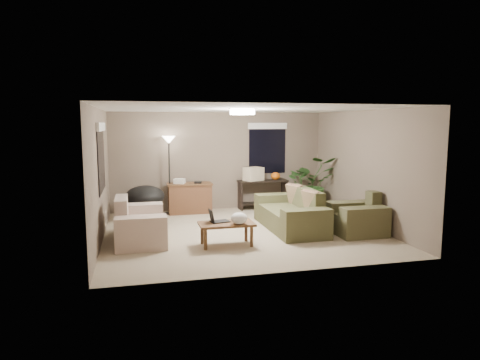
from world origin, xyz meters
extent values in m
plane|color=tan|center=(0.00, 0.00, 0.00)|extent=(5.50, 5.50, 0.00)
plane|color=white|center=(0.00, 0.00, 2.50)|extent=(5.50, 5.50, 0.00)
plane|color=#6D5D50|center=(0.00, 2.50, 1.25)|extent=(5.50, 0.00, 5.50)
plane|color=#6D5D50|center=(0.00, -2.50, 1.25)|extent=(5.50, 0.00, 5.50)
plane|color=#6D5D50|center=(-2.75, 0.00, 1.25)|extent=(0.00, 5.00, 5.00)
plane|color=#6D5D50|center=(2.75, 0.00, 1.25)|extent=(0.00, 5.00, 5.00)
cube|color=#4B4B2D|center=(1.04, 0.02, 0.21)|extent=(0.95, 1.48, 0.42)
cube|color=#46462A|center=(1.40, 0.02, 0.64)|extent=(0.22, 1.48, 0.43)
cube|color=#4A4A2C|center=(1.04, -0.90, 0.30)|extent=(0.95, 0.36, 0.60)
cube|color=#49492C|center=(1.04, 0.94, 0.30)|extent=(0.95, 0.36, 0.60)
cube|color=#8C7251|center=(1.34, -0.43, 0.65)|extent=(0.34, 0.49, 0.47)
cube|color=#8C7251|center=(1.34, 0.47, 0.65)|extent=(0.37, 0.50, 0.47)
cube|color=beige|center=(-2.03, -0.21, 0.21)|extent=(0.90, 0.88, 0.42)
cube|color=beige|center=(-2.37, -0.21, 0.64)|extent=(0.22, 0.88, 0.43)
cube|color=beige|center=(-2.03, -0.83, 0.30)|extent=(0.90, 0.36, 0.60)
cube|color=beige|center=(-2.03, 0.41, 0.30)|extent=(0.90, 0.36, 0.60)
cube|color=#4F4D2F|center=(2.21, -0.68, 0.21)|extent=(0.95, 0.28, 0.42)
cube|color=#454329|center=(2.57, -0.68, 0.64)|extent=(0.22, 0.28, 0.43)
cube|color=brown|center=(2.21, -1.00, 0.30)|extent=(0.95, 0.36, 0.60)
cube|color=#454429|center=(2.21, -0.36, 0.30)|extent=(0.95, 0.36, 0.60)
cube|color=brown|center=(-0.52, -0.89, 0.40)|extent=(1.00, 0.55, 0.04)
cylinder|color=brown|center=(-0.94, -1.09, 0.19)|extent=(0.06, 0.06, 0.38)
cylinder|color=brown|center=(-0.10, -1.09, 0.19)|extent=(0.06, 0.06, 0.38)
cylinder|color=brown|center=(-0.94, -0.69, 0.19)|extent=(0.06, 0.06, 0.38)
cylinder|color=brown|center=(-0.10, -0.69, 0.19)|extent=(0.06, 0.06, 0.38)
cube|color=black|center=(-0.62, -0.79, 0.43)|extent=(0.37, 0.29, 0.02)
cube|color=black|center=(-0.78, -0.79, 0.55)|extent=(0.09, 0.24, 0.22)
ellipsoid|color=white|center=(-0.32, -1.04, 0.53)|extent=(0.32, 0.29, 0.21)
cube|color=brown|center=(-0.82, 2.12, 0.35)|extent=(1.05, 0.45, 0.71)
cube|color=brown|center=(-0.82, 2.12, 0.73)|extent=(1.10, 0.50, 0.04)
cube|color=silver|center=(-1.07, 2.12, 0.81)|extent=(0.31, 0.28, 0.12)
cube|color=black|center=(-0.62, 2.07, 0.77)|extent=(0.22, 0.25, 0.04)
cube|color=black|center=(1.10, 2.23, 0.73)|extent=(1.30, 0.40, 0.04)
cube|color=black|center=(0.50, 2.23, 0.35)|extent=(0.05, 0.38, 0.71)
cube|color=black|center=(1.70, 2.23, 0.35)|extent=(0.05, 0.38, 0.71)
cube|color=black|center=(1.10, 2.23, 0.15)|extent=(1.25, 0.36, 0.03)
ellipsoid|color=orange|center=(1.45, 2.23, 0.85)|extent=(0.31, 0.31, 0.20)
cube|color=beige|center=(0.85, 2.23, 0.92)|extent=(0.56, 0.50, 0.34)
cylinder|color=black|center=(-1.91, 1.61, 0.15)|extent=(0.60, 0.60, 0.30)
ellipsoid|color=black|center=(-1.91, 1.61, 0.55)|extent=(1.08, 1.08, 0.50)
cylinder|color=black|center=(-1.30, 2.18, 0.01)|extent=(0.28, 0.28, 0.02)
cylinder|color=black|center=(-1.30, 2.18, 0.90)|extent=(0.04, 0.04, 1.78)
cone|color=white|center=(-1.30, 2.18, 1.82)|extent=(0.32, 0.32, 0.18)
cylinder|color=white|center=(0.00, 0.00, 2.44)|extent=(0.50, 0.50, 0.10)
imported|color=#2D5923|center=(2.22, 1.76, 0.54)|extent=(1.25, 1.39, 1.09)
cube|color=tan|center=(2.39, 0.11, 0.01)|extent=(0.32, 0.32, 0.03)
cylinder|color=tan|center=(2.39, 0.11, 0.25)|extent=(0.12, 0.12, 0.44)
cube|color=tan|center=(2.39, 0.11, 0.48)|extent=(0.22, 0.22, 0.03)
cube|color=black|center=(-2.73, 0.30, 1.55)|extent=(0.01, 1.50, 1.30)
cube|color=white|center=(-2.71, 0.30, 2.15)|extent=(0.05, 1.56, 0.16)
cube|color=black|center=(1.30, 2.48, 1.55)|extent=(1.00, 0.01, 1.30)
cube|color=white|center=(1.30, 2.46, 2.15)|extent=(1.06, 0.05, 0.16)
camera|label=1|loc=(-2.08, -8.33, 2.21)|focal=32.00mm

